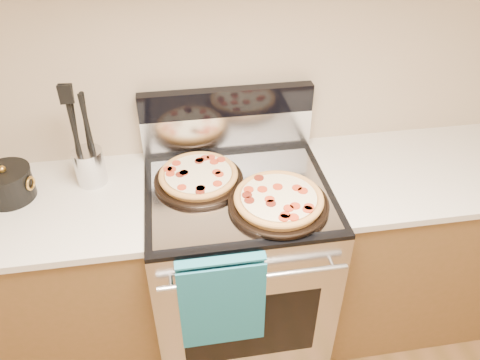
{
  "coord_description": "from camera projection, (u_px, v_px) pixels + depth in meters",
  "views": [
    {
      "loc": [
        -0.23,
        0.16,
        2.1
      ],
      "look_at": [
        -0.01,
        1.55,
        1.04
      ],
      "focal_mm": 35.0,
      "sensor_mm": 36.0,
      "label": 1
    }
  ],
  "objects": [
    {
      "name": "cabinet_left",
      "position": [
        46.0,
        288.0,
        2.12
      ],
      "size": [
        1.0,
        0.62,
        0.88
      ],
      "primitive_type": "cube",
      "color": "brown",
      "rests_on": "ground"
    },
    {
      "name": "cooktop",
      "position": [
        238.0,
        191.0,
        1.92
      ],
      "size": [
        0.76,
        0.68,
        0.02
      ],
      "primitive_type": "cube",
      "color": "black",
      "rests_on": "range_body"
    },
    {
      "name": "foil_sheet",
      "position": [
        239.0,
        193.0,
        1.89
      ],
      "size": [
        0.7,
        0.55,
        0.01
      ],
      "primitive_type": "cube",
      "color": "gray",
      "rests_on": "cooktop"
    },
    {
      "name": "countertop_left",
      "position": [
        17.0,
        211.0,
        1.84
      ],
      "size": [
        1.02,
        0.64,
        0.03
      ],
      "primitive_type": "cube",
      "color": "beige",
      "rests_on": "cabinet_left"
    },
    {
      "name": "utensil_crock",
      "position": [
        90.0,
        167.0,
        1.93
      ],
      "size": [
        0.14,
        0.14,
        0.15
      ],
      "primitive_type": "cylinder",
      "rotation": [
        0.0,
        0.0,
        -0.11
      ],
      "color": "silver",
      "rests_on": "countertop_left"
    },
    {
      "name": "pepperoni_pizza_back",
      "position": [
        199.0,
        177.0,
        1.94
      ],
      "size": [
        0.38,
        0.38,
        0.05
      ],
      "primitive_type": null,
      "rotation": [
        0.0,
        0.0,
        -0.04
      ],
      "color": "#B87D38",
      "rests_on": "foil_sheet"
    },
    {
      "name": "backsplash_lower",
      "position": [
        227.0,
        132.0,
        2.11
      ],
      "size": [
        0.76,
        0.06,
        0.18
      ],
      "primitive_type": "cube",
      "color": "silver",
      "rests_on": "cooktop"
    },
    {
      "name": "dish_towel",
      "position": [
        222.0,
        300.0,
        1.74
      ],
      "size": [
        0.32,
        0.05,
        0.42
      ],
      "primitive_type": null,
      "color": "#166771",
      "rests_on": "oven_handle"
    },
    {
      "name": "oven_handle",
      "position": [
        254.0,
        278.0,
        1.69
      ],
      "size": [
        0.7,
        0.03,
        0.03
      ],
      "primitive_type": "cylinder",
      "rotation": [
        0.0,
        1.57,
        0.0
      ],
      "color": "silver",
      "rests_on": "range_body"
    },
    {
      "name": "range_body",
      "position": [
        238.0,
        268.0,
        2.2
      ],
      "size": [
        0.76,
        0.68,
        0.9
      ],
      "primitive_type": "cube",
      "color": "#B7B7BC",
      "rests_on": "ground"
    },
    {
      "name": "backsplash_upper",
      "position": [
        227.0,
        102.0,
        2.02
      ],
      "size": [
        0.76,
        0.06,
        0.12
      ],
      "primitive_type": "cube",
      "color": "black",
      "rests_on": "backsplash_lower"
    },
    {
      "name": "countertop_right",
      "position": [
        433.0,
        170.0,
        2.07
      ],
      "size": [
        1.02,
        0.64,
        0.03
      ],
      "primitive_type": "cube",
      "color": "beige",
      "rests_on": "cabinet_right"
    },
    {
      "name": "oven_window",
      "position": [
        251.0,
        328.0,
        1.94
      ],
      "size": [
        0.56,
        0.01,
        0.4
      ],
      "primitive_type": "cube",
      "color": "black",
      "rests_on": "range_body"
    },
    {
      "name": "saucepan",
      "position": [
        8.0,
        185.0,
        1.86
      ],
      "size": [
        0.24,
        0.24,
        0.12
      ],
      "primitive_type": "cylinder",
      "rotation": [
        0.0,
        0.0,
        -0.31
      ],
      "color": "black",
      "rests_on": "countertop_left"
    },
    {
      "name": "cabinet_right",
      "position": [
        410.0,
        244.0,
        2.34
      ],
      "size": [
        1.0,
        0.62,
        0.88
      ],
      "primitive_type": "cube",
      "color": "brown",
      "rests_on": "ground"
    },
    {
      "name": "pepperoni_pizza_front",
      "position": [
        279.0,
        201.0,
        1.81
      ],
      "size": [
        0.51,
        0.51,
        0.05
      ],
      "primitive_type": null,
      "rotation": [
        0.0,
        0.0,
        -0.39
      ],
      "color": "#B87D38",
      "rests_on": "foil_sheet"
    },
    {
      "name": "wall_back",
      "position": [
        225.0,
        56.0,
        1.94
      ],
      "size": [
        4.0,
        0.0,
        4.0
      ],
      "primitive_type": "plane",
      "rotation": [
        1.57,
        0.0,
        0.0
      ],
      "color": "tan",
      "rests_on": "ground"
    }
  ]
}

